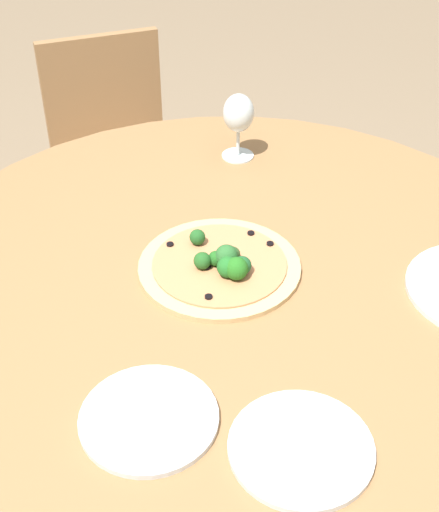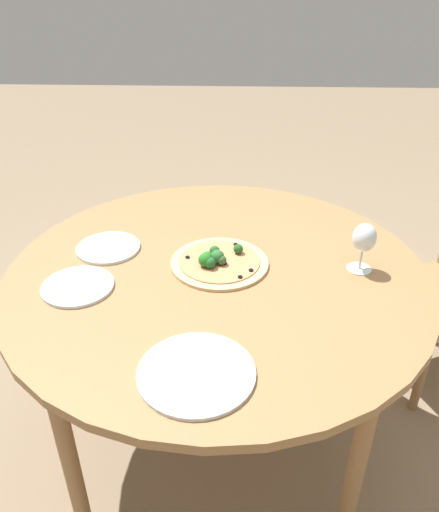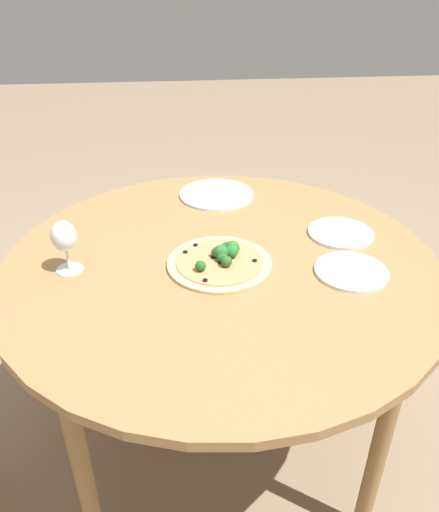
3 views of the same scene
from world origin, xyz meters
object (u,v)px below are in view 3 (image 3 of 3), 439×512
Objects in this scene: plate_side at (351,271)px; plate_near at (217,194)px; plate_far at (341,233)px; pizza at (221,260)px; wine_glass at (64,238)px.

plate_near is at bearing 30.87° from plate_side.
plate_far is at bearing -9.71° from plate_side.
plate_near is (0.48, -0.03, -0.01)m from pizza.
pizza is 1.46× the size of plate_far.
plate_far is (-0.34, -0.37, 0.00)m from plate_near.
pizza is at bearing 109.30° from plate_far.
plate_far is (0.14, -0.40, -0.01)m from pizza.
plate_far and plate_side have the same top height.
plate_far is 0.23m from plate_side.
wine_glass is 0.67m from plate_near.
plate_side is (-0.09, -0.80, -0.10)m from wine_glass.
wine_glass is (0.01, 0.44, 0.09)m from pizza.
wine_glass reaches higher than plate_near.
plate_far is at bearing -81.12° from wine_glass.
wine_glass is 0.75× the size of plate_side.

